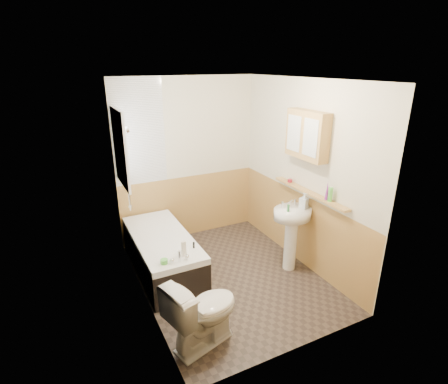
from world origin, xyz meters
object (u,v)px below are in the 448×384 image
(bathtub, at_px, (163,253))
(pine_shelf, at_px, (309,192))
(toilet, at_px, (203,312))
(sink, at_px, (292,226))
(medicine_cabinet, at_px, (307,135))

(bathtub, xyz_separation_m, pine_shelf, (1.77, -0.76, 0.82))
(toilet, xyz_separation_m, sink, (1.60, 0.74, 0.26))
(sink, bearing_deg, pine_shelf, -7.90)
(medicine_cabinet, bearing_deg, toilet, -155.93)
(bathtub, height_order, medicine_cabinet, medicine_cabinet)
(sink, xyz_separation_m, pine_shelf, (0.20, -0.05, 0.46))
(bathtub, bearing_deg, sink, -24.35)
(pine_shelf, bearing_deg, bathtub, 156.82)
(medicine_cabinet, bearing_deg, pine_shelf, -74.12)
(toilet, bearing_deg, pine_shelf, -85.28)
(sink, distance_m, medicine_cabinet, 1.21)
(bathtub, relative_size, medicine_cabinet, 2.45)
(bathtub, bearing_deg, pine_shelf, -23.18)
(sink, relative_size, pine_shelf, 0.74)
(toilet, relative_size, medicine_cabinet, 1.16)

